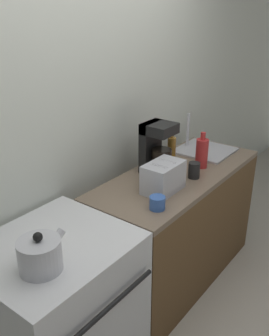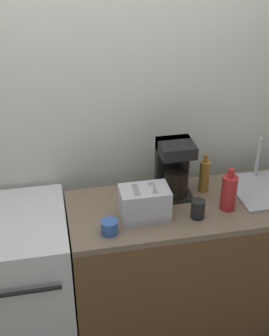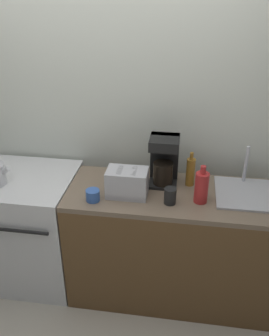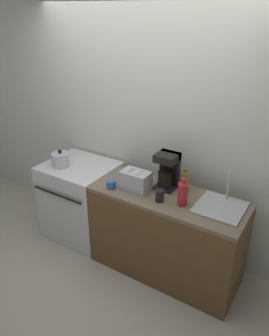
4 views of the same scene
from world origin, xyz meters
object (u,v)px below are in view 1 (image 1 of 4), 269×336
kettle (40,255)px  bottle_amber (172,150)px  cup_black (194,170)px  cup_blue (158,202)px  stove (59,312)px  coffee_maker (156,147)px  toaster (163,177)px  bottle_red (202,153)px

kettle → bottle_amber: (1.37, 0.19, 0.03)m
cup_black → cup_blue: bearing=-175.1°
stove → coffee_maker: size_ratio=2.55×
cup_black → cup_blue: (-0.50, -0.04, -0.02)m
coffee_maker → cup_black: size_ratio=3.22×
kettle → cup_black: (1.25, -0.06, -0.02)m
coffee_maker → cup_black: 0.30m
kettle → coffee_maker: 1.21m
toaster → bottle_red: bearing=-1.0°
toaster → coffee_maker: size_ratio=0.77×
kettle → bottle_amber: bearing=8.1°
coffee_maker → bottle_red: coffee_maker is taller
cup_black → bottle_amber: bearing=64.7°
stove → coffee_maker: (1.03, 0.09, 0.61)m
kettle → cup_blue: 0.76m
bottle_amber → cup_blue: size_ratio=2.73×
stove → coffee_maker: coffee_maker is taller
kettle → bottle_amber: 1.38m
coffee_maker → bottle_amber: size_ratio=1.41×
toaster → coffee_maker: bearing=42.8°
kettle → bottle_red: size_ratio=0.93×
stove → toaster: bearing=-8.0°
coffee_maker → cup_blue: bearing=-144.4°
stove → kettle: kettle is taller
kettle → toaster: bearing=-0.2°
bottle_amber → cup_black: size_ratio=2.28×
cup_black → bottle_red: bearing=14.3°
bottle_red → cup_black: (-0.19, -0.05, -0.05)m
cup_blue → toaster: bearing=26.0°
bottle_red → cup_black: bottle_red is taller
coffee_maker → stove: bearing=-174.8°
kettle → bottle_red: bearing=-0.5°
bottle_amber → cup_blue: bearing=-154.1°
toaster → cup_blue: 0.24m
cup_black → coffee_maker: bearing=103.9°
kettle → bottle_amber: size_ratio=0.97×
bottle_red → cup_black: size_ratio=2.39×
kettle → bottle_red: 1.44m
stove → cup_blue: 0.80m
bottle_amber → cup_black: 0.29m
bottle_red → bottle_amber: size_ratio=1.05×
toaster → cup_blue: (-0.21, -0.10, -0.06)m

